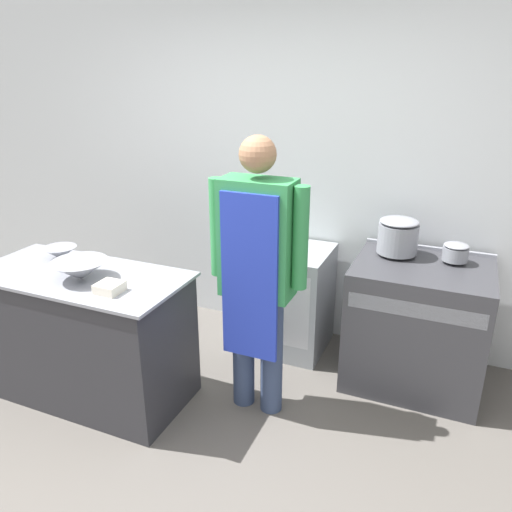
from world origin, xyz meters
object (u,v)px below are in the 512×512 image
(person_cook, at_px, (257,266))
(plastic_tub, at_px, (110,288))
(fridge_unit, at_px, (287,298))
(stove, at_px, (416,325))
(stock_pot, at_px, (398,235))
(sauce_pot, at_px, (456,252))
(mixing_bowl, at_px, (80,270))

(person_cook, xyz_separation_m, plastic_tub, (-0.74, -0.44, -0.09))
(fridge_unit, relative_size, person_cook, 0.46)
(stove, distance_m, plastic_tub, 2.04)
(stock_pot, bearing_deg, sauce_pot, 0.00)
(fridge_unit, xyz_separation_m, plastic_tub, (-0.66, -1.24, 0.50))
(fridge_unit, distance_m, person_cook, 1.00)
(stove, bearing_deg, mixing_bowl, -151.11)
(person_cook, xyz_separation_m, mixing_bowl, (-1.02, -0.36, -0.06))
(person_cook, relative_size, mixing_bowl, 5.13)
(person_cook, xyz_separation_m, stock_pot, (0.69, 0.82, 0.02))
(person_cook, bearing_deg, fridge_unit, 95.78)
(person_cook, bearing_deg, sauce_pot, 37.62)
(stock_pot, height_order, sauce_pot, stock_pot)
(person_cook, relative_size, sauce_pot, 10.62)
(mixing_bowl, bearing_deg, person_cook, 19.32)
(stock_pot, bearing_deg, mixing_bowl, -145.39)
(sauce_pot, bearing_deg, mixing_bowl, -150.50)
(person_cook, xyz_separation_m, sauce_pot, (1.07, 0.82, -0.04))
(mixing_bowl, bearing_deg, sauce_pot, 29.50)
(stove, bearing_deg, stock_pot, 147.46)
(fridge_unit, bearing_deg, sauce_pot, 1.15)
(plastic_tub, relative_size, stock_pot, 0.52)
(stove, bearing_deg, plastic_tub, -145.12)
(plastic_tub, bearing_deg, person_cook, 30.76)
(person_cook, distance_m, stock_pot, 1.08)
(person_cook, distance_m, mixing_bowl, 1.08)
(stove, height_order, mixing_bowl, mixing_bowl)
(stock_pot, distance_m, sauce_pot, 0.38)
(mixing_bowl, distance_m, stock_pot, 2.08)
(person_cook, height_order, sauce_pot, person_cook)
(stove, xyz_separation_m, plastic_tub, (-1.63, -1.14, 0.46))
(stove, distance_m, stock_pot, 0.62)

